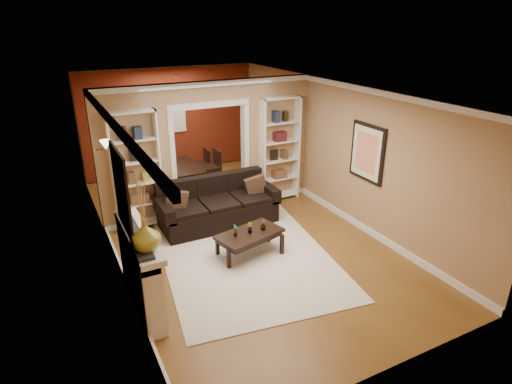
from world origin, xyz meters
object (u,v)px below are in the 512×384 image
bookshelf_left (136,171)px  dining_table (183,175)px  sofa (218,203)px  fireplace (142,270)px  coffee_table (250,244)px  bookshelf_right (279,150)px

bookshelf_left → dining_table: (1.42, 1.78, -0.89)m
sofa → fireplace: 2.74m
sofa → dining_table: 2.36m
coffee_table → fireplace: size_ratio=0.66×
bookshelf_right → dining_table: size_ratio=1.56×
fireplace → coffee_table: bearing=16.9°
bookshelf_left → bookshelf_right: same height
coffee_table → bookshelf_left: size_ratio=0.49×
coffee_table → bookshelf_left: bookshelf_left is taller
bookshelf_left → dining_table: bearing=51.3°
sofa → fireplace: bearing=-134.7°
bookshelf_left → fireplace: bearing=-102.0°
coffee_table → fireplace: fireplace is taller
sofa → bookshelf_right: bookshelf_right is taller
bookshelf_left → fireplace: size_ratio=1.35×
sofa → coffee_table: sofa is taller
bookshelf_right → fireplace: 4.47m
coffee_table → dining_table: size_ratio=0.76×
sofa → fireplace: (-1.93, -1.95, 0.12)m
dining_table → sofa: bearing=179.2°
sofa → bookshelf_right: bearing=18.7°
bookshelf_left → bookshelf_right: size_ratio=1.00×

